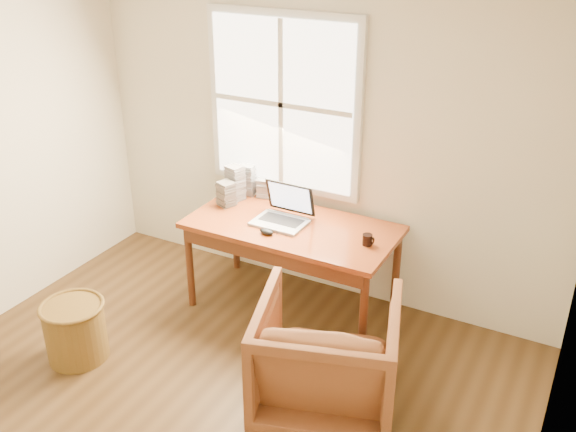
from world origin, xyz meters
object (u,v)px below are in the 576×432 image
at_px(desk, 292,227).
at_px(cd_stack_a, 248,179).
at_px(armchair, 327,357).
at_px(laptop, 279,205).
at_px(wicker_stool, 76,331).
at_px(coffee_mug, 367,240).

xyz_separation_m(desk, cd_stack_a, (-0.60, 0.34, 0.15)).
relative_size(desk, armchair, 1.82).
bearing_deg(armchair, laptop, -64.08).
distance_m(armchair, wicker_stool, 1.84).
relative_size(wicker_stool, coffee_mug, 5.24).
height_order(desk, coffee_mug, coffee_mug).
xyz_separation_m(armchair, wicker_stool, (-1.79, -0.36, -0.19)).
distance_m(armchair, laptop, 1.30).
height_order(wicker_stool, cd_stack_a, cd_stack_a).
xyz_separation_m(desk, armchair, (0.73, -0.92, -0.33)).
bearing_deg(armchair, desk, -68.56).
bearing_deg(wicker_stool, desk, 50.08).
relative_size(desk, coffee_mug, 19.69).
xyz_separation_m(wicker_stool, cd_stack_a, (0.47, 1.62, 0.67)).
xyz_separation_m(desk, wicker_stool, (-1.07, -1.28, -0.52)).
xyz_separation_m(desk, laptop, (-0.09, -0.04, 0.18)).
xyz_separation_m(coffee_mug, cd_stack_a, (-1.22, 0.38, 0.09)).
relative_size(wicker_stool, laptop, 0.96).
relative_size(desk, wicker_stool, 3.76).
relative_size(wicker_stool, cd_stack_a, 1.64).
bearing_deg(desk, wicker_stool, -129.92).
height_order(armchair, laptop, laptop).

